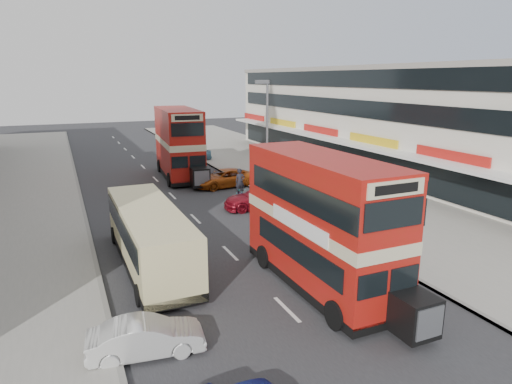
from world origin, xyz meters
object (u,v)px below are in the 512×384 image
car_left_front (146,337)px  car_right_b (224,178)px  cyclist (240,188)px  bus_second (179,143)px  coach (150,234)px  car_right_a (261,198)px  bus_main (322,222)px  street_lamp (266,128)px  pedestrian_near (299,188)px  car_right_c (190,154)px

car_left_front → car_right_b: bearing=-18.8°
cyclist → car_right_b: bearing=90.0°
bus_second → coach: bus_second is taller
car_right_a → bus_main: bearing=-5.7°
bus_main → car_right_b: (2.30, 17.96, -2.05)m
bus_main → car_right_a: bus_main is taller
street_lamp → bus_main: size_ratio=0.86×
car_left_front → coach: bearing=-4.9°
cyclist → car_right_a: bearing=-76.8°
coach → car_right_a: 10.60m
bus_second → coach: bearing=76.3°
car_right_b → pedestrian_near: size_ratio=2.75×
bus_second → car_left_front: (-7.34, -24.68, -2.37)m
coach → car_left_front: coach is taller
car_right_c → coach: bearing=-14.4°
street_lamp → cyclist: 4.72m
cyclist → car_left_front: bearing=-116.9°
bus_main → cyclist: bearing=-99.1°
bus_second → pedestrian_near: bearing=119.8°
car_right_c → cyclist: bearing=2.1°
bus_main → car_right_c: bearing=-96.1°
coach → car_right_c: 26.38m
car_right_c → car_right_b: bearing=2.4°
car_right_b → cyclist: cyclist is taller
street_lamp → car_right_b: size_ratio=1.65×
bus_second → bus_main: bearing=94.6°
bus_main → bus_second: (0.00, 22.76, 0.21)m
car_right_a → street_lamp: bearing=157.3°
car_right_b → pedestrian_near: bearing=18.6°
coach → cyclist: 12.06m
car_right_b → coach: bearing=-38.5°
bus_main → street_lamp: bearing=-107.3°
coach → bus_second: bearing=71.4°
bus_second → car_right_b: 5.78m
car_right_b → bus_main: bearing=-13.8°
car_right_c → cyclist: size_ratio=1.96×
bus_second → car_right_b: size_ratio=2.10×
bus_main → bus_second: bearing=-90.8°
bus_second → car_right_c: (2.81, 7.02, -2.22)m
pedestrian_near → street_lamp: bearing=-73.0°
car_right_b → bus_second: bearing=-160.9°
street_lamp → cyclist: (-2.38, -0.86, -3.98)m
car_right_a → car_right_c: 18.43m
bus_second → car_right_b: (2.29, -4.80, -2.27)m
car_right_b → car_right_a: bearing=-4.9°
street_lamp → bus_main: bearing=-106.6°
bus_second → cyclist: bearing=107.6°
street_lamp → coach: bearing=-136.1°
street_lamp → cyclist: bearing=-160.0°
street_lamp → bus_second: size_ratio=0.78×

